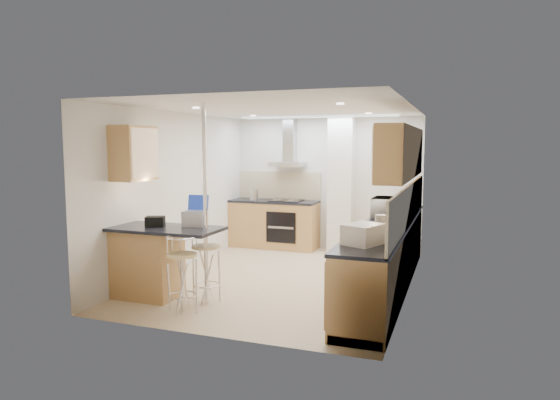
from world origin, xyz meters
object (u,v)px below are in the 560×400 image
(laptop, at_px, (195,219))
(bread_bin, at_px, (363,234))
(microwave, at_px, (386,208))
(bar_stool_end, at_px, (206,265))
(bar_stool_near, at_px, (182,274))

(laptop, bearing_deg, bread_bin, -17.34)
(microwave, height_order, bread_bin, microwave)
(laptop, height_order, bread_bin, same)
(microwave, height_order, bar_stool_end, microwave)
(bar_stool_end, bearing_deg, bar_stool_near, -172.27)
(microwave, relative_size, bar_stool_near, 0.58)
(microwave, xyz_separation_m, laptop, (-2.20, -1.76, -0.03))
(laptop, distance_m, bread_bin, 2.28)
(bar_stool_near, bearing_deg, bar_stool_end, 102.16)
(bar_stool_near, height_order, bread_bin, bread_bin)
(microwave, xyz_separation_m, bar_stool_near, (-2.04, -2.36, -0.60))
(bar_stool_near, bearing_deg, microwave, 67.42)
(laptop, bearing_deg, bar_stool_near, -84.07)
(bar_stool_end, bearing_deg, bread_bin, -82.51)
(bar_stool_near, bearing_deg, bread_bin, 25.60)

